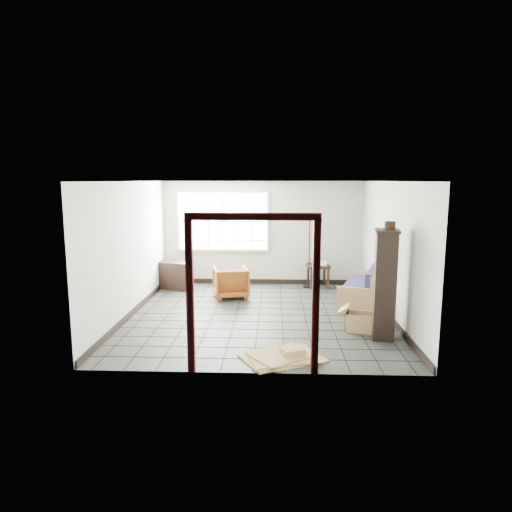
{
  "coord_description": "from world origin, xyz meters",
  "views": [
    {
      "loc": [
        0.29,
        -8.67,
        2.62
      ],
      "look_at": [
        -0.07,
        0.3,
        1.12
      ],
      "focal_mm": 32.0,
      "sensor_mm": 36.0,
      "label": 1
    }
  ],
  "objects_px": {
    "tall_shelf": "(385,284)",
    "futon_sofa": "(364,291)",
    "armchair": "(231,281)",
    "side_table": "(318,269)"
  },
  "relations": [
    {
      "from": "armchair",
      "to": "tall_shelf",
      "type": "relative_size",
      "value": 0.42
    },
    {
      "from": "futon_sofa",
      "to": "side_table",
      "type": "relative_size",
      "value": 3.46
    },
    {
      "from": "tall_shelf",
      "to": "armchair",
      "type": "bearing_deg",
      "value": 146.24
    },
    {
      "from": "side_table",
      "to": "tall_shelf",
      "type": "height_order",
      "value": "tall_shelf"
    },
    {
      "from": "futon_sofa",
      "to": "armchair",
      "type": "distance_m",
      "value": 2.93
    },
    {
      "from": "armchair",
      "to": "side_table",
      "type": "xyz_separation_m",
      "value": [
        2.06,
        1.05,
        0.09
      ]
    },
    {
      "from": "futon_sofa",
      "to": "tall_shelf",
      "type": "height_order",
      "value": "tall_shelf"
    },
    {
      "from": "tall_shelf",
      "to": "futon_sofa",
      "type": "bearing_deg",
      "value": 96.6
    },
    {
      "from": "futon_sofa",
      "to": "tall_shelf",
      "type": "relative_size",
      "value": 1.08
    },
    {
      "from": "futon_sofa",
      "to": "side_table",
      "type": "distance_m",
      "value": 1.76
    }
  ]
}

